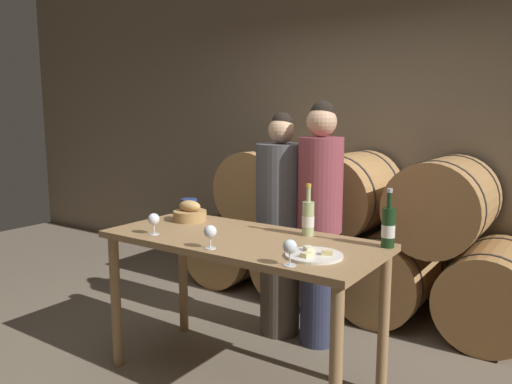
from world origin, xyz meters
name	(u,v)px	position (x,y,z in m)	size (l,w,h in m)	color
ground_plane	(242,379)	(0.00, 0.00, 0.00)	(10.00, 10.00, 0.00)	#726654
stone_wall_back	(375,115)	(0.00, 2.05, 1.60)	(10.00, 0.12, 3.20)	#7F705B
barrel_stack	(347,235)	(0.00, 1.51, 0.60)	(3.01, 0.83, 1.31)	#A87A47
tasting_table	(242,257)	(0.00, 0.00, 0.78)	(1.66, 0.75, 0.90)	#99754C
person_left	(281,225)	(-0.17, 0.71, 0.82)	(0.36, 0.36, 1.63)	#4C4238
person_right	(320,221)	(0.15, 0.71, 0.89)	(0.31, 0.31, 1.71)	#2D334C
wine_bottle_red	(388,227)	(0.79, 0.27, 1.01)	(0.07, 0.07, 0.32)	#193819
wine_bottle_white	(308,218)	(0.30, 0.26, 1.01)	(0.07, 0.07, 0.31)	#ADBC7F
blue_crock	(189,206)	(-0.70, 0.32, 0.96)	(0.11, 0.11, 0.11)	navy
bread_basket	(190,213)	(-0.55, 0.17, 0.95)	(0.22, 0.22, 0.14)	#A87F4C
cheese_plate	(314,255)	(0.54, -0.12, 0.91)	(0.30, 0.30, 0.04)	white
wine_glass_far_left	(154,220)	(-0.48, -0.24, 0.99)	(0.07, 0.07, 0.13)	white
wine_glass_left	(210,232)	(0.01, -0.29, 0.99)	(0.07, 0.07, 0.13)	white
wine_glass_center	(290,247)	(0.51, -0.32, 0.99)	(0.07, 0.07, 0.13)	white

